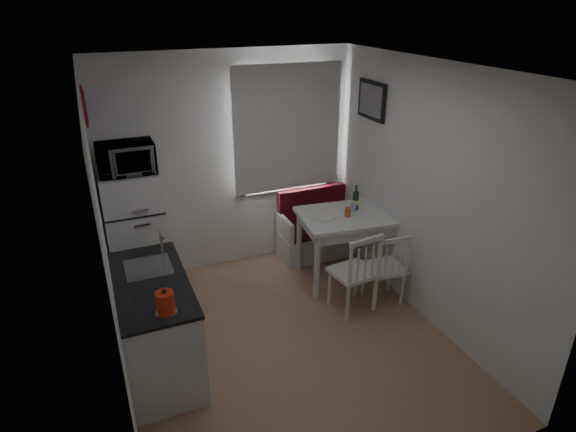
{
  "coord_description": "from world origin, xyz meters",
  "views": [
    {
      "loc": [
        -1.47,
        -3.51,
        3.09
      ],
      "look_at": [
        0.22,
        0.5,
        1.11
      ],
      "focal_mm": 30.0,
      "sensor_mm": 36.0,
      "label": 1
    }
  ],
  "objects_px": {
    "chair_right": "(389,262)",
    "kettle": "(165,303)",
    "fridge": "(137,236)",
    "wine_bottle": "(356,197)",
    "chair_left": "(358,266)",
    "bench": "(325,232)",
    "dining_table": "(349,222)",
    "kitchen_counter": "(156,324)",
    "microwave": "(126,158)"
  },
  "relations": [
    {
      "from": "chair_right",
      "to": "kettle",
      "type": "relative_size",
      "value": 2.09
    },
    {
      "from": "fridge",
      "to": "wine_bottle",
      "type": "height_order",
      "value": "fridge"
    },
    {
      "from": "chair_left",
      "to": "fridge",
      "type": "xyz_separation_m",
      "value": [
        -2.04,
        1.23,
        0.17
      ]
    },
    {
      "from": "bench",
      "to": "dining_table",
      "type": "height_order",
      "value": "bench"
    },
    {
      "from": "bench",
      "to": "kettle",
      "type": "height_order",
      "value": "kettle"
    },
    {
      "from": "wine_bottle",
      "to": "kettle",
      "type": "bearing_deg",
      "value": -151.31
    },
    {
      "from": "kitchen_counter",
      "to": "bench",
      "type": "xyz_separation_m",
      "value": [
        2.36,
        1.35,
        -0.16
      ]
    },
    {
      "from": "microwave",
      "to": "wine_bottle",
      "type": "relative_size",
      "value": 1.88
    },
    {
      "from": "dining_table",
      "to": "microwave",
      "type": "bearing_deg",
      "value": 173.98
    },
    {
      "from": "chair_left",
      "to": "chair_right",
      "type": "bearing_deg",
      "value": -5.97
    },
    {
      "from": "bench",
      "to": "wine_bottle",
      "type": "bearing_deg",
      "value": -81.07
    },
    {
      "from": "bench",
      "to": "chair_left",
      "type": "relative_size",
      "value": 2.47
    },
    {
      "from": "microwave",
      "to": "kitchen_counter",
      "type": "bearing_deg",
      "value": -90.94
    },
    {
      "from": "chair_right",
      "to": "fridge",
      "type": "relative_size",
      "value": 0.31
    },
    {
      "from": "bench",
      "to": "wine_bottle",
      "type": "height_order",
      "value": "wine_bottle"
    },
    {
      "from": "bench",
      "to": "wine_bottle",
      "type": "distance_m",
      "value": 0.91
    },
    {
      "from": "kitchen_counter",
      "to": "dining_table",
      "type": "relative_size",
      "value": 1.1
    },
    {
      "from": "fridge",
      "to": "microwave",
      "type": "distance_m",
      "value": 0.9
    },
    {
      "from": "chair_left",
      "to": "wine_bottle",
      "type": "bearing_deg",
      "value": 56.15
    },
    {
      "from": "fridge",
      "to": "kettle",
      "type": "relative_size",
      "value": 6.79
    },
    {
      "from": "bench",
      "to": "kettle",
      "type": "relative_size",
      "value": 5.62
    },
    {
      "from": "kettle",
      "to": "wine_bottle",
      "type": "distance_m",
      "value": 2.74
    },
    {
      "from": "dining_table",
      "to": "bench",
      "type": "bearing_deg",
      "value": 92.82
    },
    {
      "from": "kettle",
      "to": "chair_left",
      "type": "bearing_deg",
      "value": 15.22
    },
    {
      "from": "fridge",
      "to": "bench",
      "type": "bearing_deg",
      "value": 2.65
    },
    {
      "from": "kitchen_counter",
      "to": "wine_bottle",
      "type": "distance_m",
      "value": 2.62
    },
    {
      "from": "fridge",
      "to": "wine_bottle",
      "type": "distance_m",
      "value": 2.49
    },
    {
      "from": "chair_right",
      "to": "fridge",
      "type": "height_order",
      "value": "fridge"
    },
    {
      "from": "kitchen_counter",
      "to": "chair_right",
      "type": "bearing_deg",
      "value": 0.47
    },
    {
      "from": "chair_left",
      "to": "microwave",
      "type": "xyz_separation_m",
      "value": [
        -2.04,
        1.18,
        1.06
      ]
    },
    {
      "from": "bench",
      "to": "dining_table",
      "type": "xyz_separation_m",
      "value": [
        -0.05,
        -0.68,
        0.45
      ]
    },
    {
      "from": "kitchen_counter",
      "to": "kettle",
      "type": "relative_size",
      "value": 6.05
    },
    {
      "from": "dining_table",
      "to": "kitchen_counter",
      "type": "bearing_deg",
      "value": -157.01
    },
    {
      "from": "dining_table",
      "to": "kettle",
      "type": "height_order",
      "value": "kettle"
    },
    {
      "from": "chair_left",
      "to": "kettle",
      "type": "xyz_separation_m",
      "value": [
        -2.01,
        -0.55,
        0.44
      ]
    },
    {
      "from": "fridge",
      "to": "microwave",
      "type": "xyz_separation_m",
      "value": [
        0.0,
        -0.05,
        0.89
      ]
    },
    {
      "from": "chair_right",
      "to": "fridge",
      "type": "distance_m",
      "value": 2.73
    },
    {
      "from": "chair_left",
      "to": "wine_bottle",
      "type": "distance_m",
      "value": 0.95
    },
    {
      "from": "microwave",
      "to": "wine_bottle",
      "type": "bearing_deg",
      "value": -9.73
    },
    {
      "from": "kitchen_counter",
      "to": "microwave",
      "type": "distance_m",
      "value": 1.68
    },
    {
      "from": "fridge",
      "to": "microwave",
      "type": "relative_size",
      "value": 2.66
    },
    {
      "from": "chair_right",
      "to": "microwave",
      "type": "xyz_separation_m",
      "value": [
        -2.43,
        1.17,
        1.11
      ]
    },
    {
      "from": "dining_table",
      "to": "fridge",
      "type": "bearing_deg",
      "value": 172.79
    },
    {
      "from": "chair_left",
      "to": "fridge",
      "type": "relative_size",
      "value": 0.34
    },
    {
      "from": "kitchen_counter",
      "to": "bench",
      "type": "bearing_deg",
      "value": 29.83
    },
    {
      "from": "chair_right",
      "to": "chair_left",
      "type": "bearing_deg",
      "value": -173.92
    },
    {
      "from": "chair_right",
      "to": "wine_bottle",
      "type": "bearing_deg",
      "value": 94.95
    },
    {
      "from": "dining_table",
      "to": "kettle",
      "type": "distance_m",
      "value": 2.58
    },
    {
      "from": "bench",
      "to": "wine_bottle",
      "type": "relative_size",
      "value": 4.14
    },
    {
      "from": "chair_right",
      "to": "kettle",
      "type": "bearing_deg",
      "value": -162.01
    }
  ]
}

